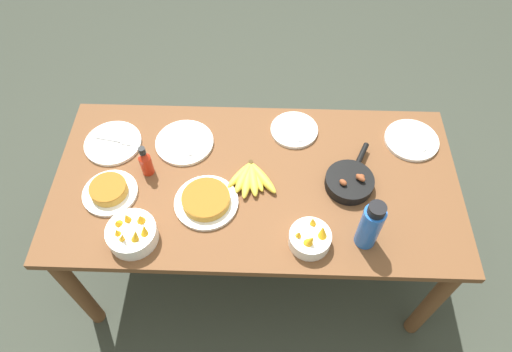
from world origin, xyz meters
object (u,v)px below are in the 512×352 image
frittata_plate_side (206,201)px  fruit_bowl_mango (132,233)px  banana_bunch (251,177)px  water_bottle (370,225)px  empty_plate_near_front (113,143)px  empty_plate_far_left (294,130)px  hot_sauce_bottle (146,162)px  skillet (350,181)px  fruit_bowl_citrus (310,238)px  empty_plate_mid_edge (411,140)px  empty_plate_far_right (185,143)px  frittata_plate_center (109,191)px

frittata_plate_side → fruit_bowl_mango: size_ratio=1.36×
banana_bunch → water_bottle: water_bottle is taller
empty_plate_near_front → water_bottle: 1.19m
frittata_plate_side → empty_plate_far_left: frittata_plate_side is taller
frittata_plate_side → empty_plate_far_left: size_ratio=1.21×
banana_bunch → hot_sauce_bottle: 0.45m
fruit_bowl_mango → hot_sauce_bottle: bearing=89.7°
skillet → fruit_bowl_citrus: fruit_bowl_citrus is taller
empty_plate_far_left → empty_plate_mid_edge: same height
empty_plate_far_right → empty_plate_far_left: bearing=10.4°
fruit_bowl_mango → frittata_plate_center: bearing=124.2°
empty_plate_near_front → hot_sauce_bottle: (0.19, -0.15, 0.06)m
water_bottle → empty_plate_far_right: bearing=148.7°
empty_plate_far_left → hot_sauce_bottle: hot_sauce_bottle is taller
frittata_plate_center → empty_plate_mid_edge: bearing=14.1°
banana_bunch → fruit_bowl_citrus: fruit_bowl_citrus is taller
frittata_plate_center → empty_plate_mid_edge: (1.32, 0.33, -0.02)m
empty_plate_far_left → banana_bunch: bearing=-123.8°
empty_plate_far_left → fruit_bowl_citrus: (0.05, -0.58, 0.03)m
frittata_plate_side → empty_plate_far_right: frittata_plate_side is taller
frittata_plate_center → fruit_bowl_mango: 0.25m
empty_plate_far_left → fruit_bowl_citrus: size_ratio=1.34×
frittata_plate_center → empty_plate_near_front: (-0.05, 0.27, -0.02)m
empty_plate_far_left → fruit_bowl_mango: bearing=-137.9°
frittata_plate_side → fruit_bowl_citrus: fruit_bowl_citrus is taller
empty_plate_far_left → hot_sauce_bottle: bearing=-158.3°
frittata_plate_side → empty_plate_near_front: bearing=146.3°
banana_bunch → fruit_bowl_citrus: (0.24, -0.29, 0.02)m
frittata_plate_side → empty_plate_near_front: size_ratio=1.04×
water_bottle → frittata_plate_side: bearing=166.8°
empty_plate_far_left → water_bottle: size_ratio=0.88×
fruit_bowl_citrus → empty_plate_near_front: bearing=151.7°
frittata_plate_side → hot_sauce_bottle: hot_sauce_bottle is taller
empty_plate_far_right → fruit_bowl_mango: bearing=-106.0°
empty_plate_near_front → empty_plate_far_left: same height
frittata_plate_center → frittata_plate_side: size_ratio=0.87×
empty_plate_mid_edge → fruit_bowl_citrus: fruit_bowl_citrus is taller
frittata_plate_center → fruit_bowl_mango: size_ratio=1.17×
empty_plate_mid_edge → frittata_plate_side: bearing=-158.1°
water_bottle → skillet: bearing=98.5°
banana_bunch → empty_plate_far_left: bearing=56.2°
banana_bunch → hot_sauce_bottle: hot_sauce_bottle is taller
water_bottle → fruit_bowl_citrus: bearing=-175.3°
frittata_plate_center → fruit_bowl_citrus: fruit_bowl_citrus is taller
empty_plate_mid_edge → water_bottle: water_bottle is taller
fruit_bowl_mango → hot_sauce_bottle: 0.33m
frittata_plate_side → skillet: bearing=10.5°
empty_plate_far_left → fruit_bowl_citrus: 0.58m
banana_bunch → empty_plate_mid_edge: banana_bunch is taller
banana_bunch → empty_plate_far_left: 0.34m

